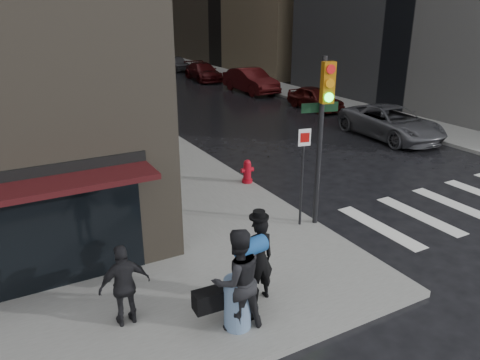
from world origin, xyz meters
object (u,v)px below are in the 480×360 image
at_px(parked_car_0, 391,122).
at_px(parked_car_2, 251,81).
at_px(fire_hydrant, 247,172).
at_px(parked_car_5, 157,56).
at_px(man_jeans, 237,280).
at_px(traffic_light, 321,121).
at_px(man_overcoat, 255,265).
at_px(parked_car_1, 315,98).
at_px(parked_car_3, 203,72).
at_px(man_greycoat, 125,285).
at_px(parked_car_4, 177,63).

relative_size(parked_car_0, parked_car_2, 1.05).
height_order(fire_hydrant, parked_car_5, parked_car_5).
height_order(man_jeans, parked_car_5, man_jeans).
bearing_deg(traffic_light, man_overcoat, -131.76).
distance_m(parked_car_1, parked_car_3, 13.59).
bearing_deg(parked_car_1, traffic_light, -129.37).
bearing_deg(parked_car_5, parked_car_2, -91.37).
xyz_separation_m(parked_car_3, parked_car_5, (0.83, 13.55, 0.02)).
xyz_separation_m(man_jeans, traffic_light, (4.01, 2.81, 1.91)).
bearing_deg(fire_hydrant, traffic_light, -89.44).
bearing_deg(man_overcoat, parked_car_1, -128.21).
relative_size(man_overcoat, man_jeans, 0.99).
bearing_deg(man_jeans, parked_car_1, -128.75).
relative_size(man_greycoat, parked_car_0, 0.31).
bearing_deg(man_overcoat, man_greycoat, -10.90).
height_order(parked_car_3, parked_car_4, parked_car_3).
distance_m(parked_car_0, parked_car_1, 6.83).
relative_size(man_jeans, parked_car_2, 0.40).
bearing_deg(parked_car_4, fire_hydrant, -106.98).
distance_m(man_overcoat, man_greycoat, 2.54).
bearing_deg(traffic_light, fire_hydrant, 103.98).
bearing_deg(parked_car_5, parked_car_3, -94.12).
bearing_deg(parked_car_2, man_jeans, -122.81).
relative_size(fire_hydrant, parked_car_5, 0.19).
xyz_separation_m(man_jeans, parked_car_4, (13.10, 35.83, -0.50)).
relative_size(man_greycoat, parked_car_3, 0.34).
bearing_deg(parked_car_2, man_overcoat, -122.03).
xyz_separation_m(man_overcoat, parked_car_1, (13.02, 15.00, -0.32)).
height_order(man_greycoat, parked_car_3, man_greycoat).
xyz_separation_m(fire_hydrant, parked_car_0, (8.93, 2.18, 0.23)).
relative_size(man_greycoat, parked_car_5, 0.38).
bearing_deg(parked_car_0, parked_car_1, 86.05).
xyz_separation_m(fire_hydrant, parked_car_4, (9.13, 29.29, 0.15)).
height_order(man_jeans, parked_car_0, man_jeans).
relative_size(traffic_light, parked_car_2, 0.89).
xyz_separation_m(fire_hydrant, parked_car_1, (9.75, 8.96, 0.16)).
bearing_deg(man_jeans, parked_car_3, -110.80).
bearing_deg(parked_car_3, traffic_light, -104.43).
bearing_deg(traffic_light, parked_car_5, 90.02).
bearing_deg(fire_hydrant, man_overcoat, -118.44).
bearing_deg(man_greycoat, parked_car_2, -125.19).
relative_size(man_overcoat, traffic_light, 0.44).
height_order(parked_car_3, parked_car_5, parked_car_5).
xyz_separation_m(man_jeans, parked_car_1, (13.72, 15.51, -0.50)).
distance_m(man_greycoat, parked_car_1, 21.15).
bearing_deg(parked_car_3, man_overcoat, -108.92).
distance_m(man_jeans, parked_car_0, 15.58).
height_order(parked_car_0, parked_car_3, parked_car_0).
bearing_deg(parked_car_3, man_jeans, -109.73).
bearing_deg(man_jeans, parked_car_2, -117.95).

